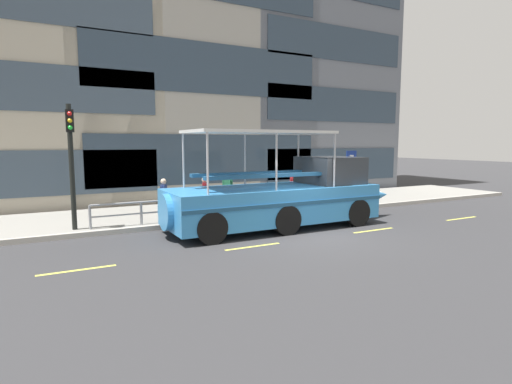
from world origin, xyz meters
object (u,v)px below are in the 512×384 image
pedestrian_near_bow (293,185)px  pedestrian_mid_right (205,192)px  traffic_light_pole (71,154)px  parking_sign (351,168)px  pedestrian_near_stern (164,195)px  pedestrian_mid_left (228,187)px  duck_tour_boat (286,197)px

pedestrian_near_bow → pedestrian_mid_right: pedestrian_near_bow is taller
traffic_light_pole → parking_sign: (12.15, 0.34, -0.79)m
parking_sign → pedestrian_mid_right: 7.36m
parking_sign → pedestrian_near_stern: parking_sign is taller
parking_sign → pedestrian_mid_left: 6.09m
parking_sign → pedestrian_mid_left: size_ratio=1.56×
pedestrian_near_bow → pedestrian_mid_left: (-3.24, 0.21, 0.04)m
duck_tour_boat → pedestrian_mid_right: 3.47m
duck_tour_boat → parking_sign: bearing=25.6°
pedestrian_near_bow → pedestrian_mid_right: bearing=-173.1°
pedestrian_mid_left → parking_sign: bearing=-9.8°
traffic_light_pole → pedestrian_near_bow: 9.64m
pedestrian_near_bow → pedestrian_mid_right: 4.63m
traffic_light_pole → pedestrian_mid_left: (6.19, 1.37, -1.53)m
parking_sign → traffic_light_pole: bearing=-178.4°
traffic_light_pole → pedestrian_mid_right: traffic_light_pole is taller
pedestrian_mid_left → duck_tour_boat: bearing=-77.6°
parking_sign → pedestrian_mid_left: bearing=170.2°
parking_sign → pedestrian_near_stern: size_ratio=1.62×
traffic_light_pole → pedestrian_mid_left: bearing=12.5°
parking_sign → duck_tour_boat: duck_tour_boat is taller
duck_tour_boat → pedestrian_near_bow: duck_tour_boat is taller
pedestrian_mid_left → pedestrian_mid_right: pedestrian_mid_left is taller
duck_tour_boat → pedestrian_near_stern: size_ratio=6.22×
pedestrian_mid_left → traffic_light_pole: bearing=-167.5°
traffic_light_pole → pedestrian_near_bow: bearing=7.0°
pedestrian_mid_right → duck_tour_boat: bearing=-52.3°
pedestrian_mid_left → pedestrian_mid_right: (-1.35, -0.76, -0.05)m
parking_sign → pedestrian_near_bow: 2.94m
parking_sign → pedestrian_near_bow: parking_sign is taller
traffic_light_pole → pedestrian_near_bow: size_ratio=2.68×
pedestrian_near_bow → pedestrian_near_stern: size_ratio=1.00×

